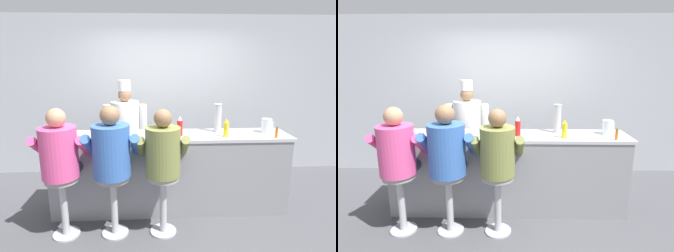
% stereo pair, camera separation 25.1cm
% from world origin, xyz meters
% --- Properties ---
extents(ground_plane, '(20.00, 20.00, 0.00)m').
position_xyz_m(ground_plane, '(0.00, 0.00, 0.00)').
color(ground_plane, '#4C4C51').
extents(wall_back, '(10.00, 0.06, 2.70)m').
position_xyz_m(wall_back, '(0.00, 1.68, 1.35)').
color(wall_back, '#B2B7BC').
rests_on(wall_back, ground_plane).
extents(diner_counter, '(3.07, 0.58, 1.04)m').
position_xyz_m(diner_counter, '(0.00, 0.29, 0.52)').
color(diner_counter, gray).
rests_on(diner_counter, ground_plane).
extents(ketchup_bottle_red, '(0.07, 0.07, 0.25)m').
position_xyz_m(ketchup_bottle_red, '(0.12, 0.24, 1.15)').
color(ketchup_bottle_red, red).
rests_on(ketchup_bottle_red, diner_counter).
extents(mustard_bottle_yellow, '(0.07, 0.07, 0.23)m').
position_xyz_m(mustard_bottle_yellow, '(0.69, 0.15, 1.15)').
color(mustard_bottle_yellow, yellow).
rests_on(mustard_bottle_yellow, diner_counter).
extents(hot_sauce_bottle_orange, '(0.03, 0.03, 0.14)m').
position_xyz_m(hot_sauce_bottle_orange, '(1.30, 0.07, 1.10)').
color(hot_sauce_bottle_orange, orange).
rests_on(hot_sauce_bottle_orange, diner_counter).
extents(water_pitcher_clear, '(0.16, 0.14, 0.19)m').
position_xyz_m(water_pitcher_clear, '(1.27, 0.33, 1.13)').
color(water_pitcher_clear, silver).
rests_on(water_pitcher_clear, diner_counter).
extents(breakfast_plate, '(0.24, 0.24, 0.05)m').
position_xyz_m(breakfast_plate, '(-0.18, 0.25, 1.05)').
color(breakfast_plate, white).
rests_on(breakfast_plate, diner_counter).
extents(cereal_bowl, '(0.16, 0.16, 0.06)m').
position_xyz_m(cereal_bowl, '(-1.15, 0.25, 1.07)').
color(cereal_bowl, white).
rests_on(cereal_bowl, diner_counter).
extents(coffee_mug_blue, '(0.15, 0.09, 0.10)m').
position_xyz_m(coffee_mug_blue, '(-0.91, 0.27, 1.09)').
color(coffee_mug_blue, '#4C7AB2').
rests_on(coffee_mug_blue, diner_counter).
extents(cup_stack_steel, '(0.11, 0.11, 0.37)m').
position_xyz_m(cup_stack_steel, '(0.64, 0.41, 1.22)').
color(cup_stack_steel, '#B7BABF').
rests_on(cup_stack_steel, diner_counter).
extents(diner_seated_pink, '(0.60, 0.59, 1.49)m').
position_xyz_m(diner_seated_pink, '(-1.23, -0.23, 0.94)').
color(diner_seated_pink, '#B2B5BA').
rests_on(diner_seated_pink, ground_plane).
extents(diner_seated_blue, '(0.62, 0.61, 1.51)m').
position_xyz_m(diner_seated_blue, '(-0.67, -0.23, 0.96)').
color(diner_seated_blue, '#B2B5BA').
rests_on(diner_seated_blue, ground_plane).
extents(diner_seated_olive, '(0.59, 0.58, 1.47)m').
position_xyz_m(diner_seated_olive, '(-0.11, -0.23, 0.93)').
color(diner_seated_olive, '#B2B5BA').
rests_on(diner_seated_olive, ground_plane).
extents(cook_in_whites_near, '(0.66, 0.42, 1.68)m').
position_xyz_m(cook_in_whites_near, '(-0.64, 1.03, 0.92)').
color(cook_in_whites_near, '#232328').
rests_on(cook_in_whites_near, ground_plane).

